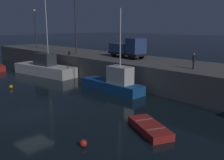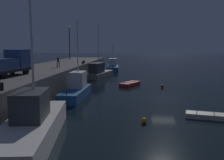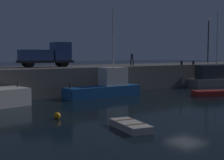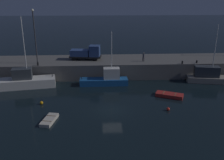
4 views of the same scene
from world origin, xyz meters
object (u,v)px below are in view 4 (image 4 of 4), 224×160
object	(u,v)px
mooring_buoy_mid	(168,109)
bollard_central	(182,62)
rowboat_white_mid	(169,95)
fishing_boat_blue	(22,81)
dinghy_orange_near	(49,120)
lamp_post_east	(35,33)
fishing_trawler_red	(212,76)
dockworker	(143,56)
bollard_east	(38,64)
fishing_boat_white	(106,79)
bollard_west	(197,62)
utility_truck	(87,53)
mooring_buoy_near	(41,103)

from	to	relation	value
mooring_buoy_mid	bollard_central	xyz separation A→B (m)	(5.62, 12.32, 2.76)
rowboat_white_mid	mooring_buoy_mid	size ratio (longest dim) A/B	9.42
mooring_buoy_mid	rowboat_white_mid	bearing A→B (deg)	72.73
fishing_boat_blue	dinghy_orange_near	distance (m)	13.32
dinghy_orange_near	lamp_post_east	bearing A→B (deg)	106.26
rowboat_white_mid	fishing_trawler_red	bearing A→B (deg)	33.96
dockworker	bollard_east	bearing A→B (deg)	-174.13
fishing_trawler_red	dockworker	distance (m)	11.93
fishing_trawler_red	bollard_east	distance (m)	29.08
fishing_trawler_red	fishing_boat_blue	distance (m)	30.95
fishing_boat_blue	bollard_central	xyz separation A→B (m)	(26.37, 2.69, 1.99)
lamp_post_east	mooring_buoy_mid	bearing A→B (deg)	-36.31
fishing_boat_white	mooring_buoy_mid	xyz separation A→B (m)	(7.48, -10.15, -0.73)
fishing_boat_blue	bollard_west	distance (m)	29.22
fishing_boat_blue	bollard_central	bearing A→B (deg)	5.83
fishing_boat_blue	utility_truck	bearing A→B (deg)	33.12
dinghy_orange_near	bollard_west	xyz separation A→B (m)	(22.68, 14.71, 2.77)
mooring_buoy_mid	lamp_post_east	size ratio (longest dim) A/B	0.05
rowboat_white_mid	bollard_west	xyz separation A→B (m)	(6.85, 8.14, 2.72)
fishing_trawler_red	mooring_buoy_mid	size ratio (longest dim) A/B	22.01
fishing_boat_blue	utility_truck	size ratio (longest dim) A/B	1.85
rowboat_white_mid	fishing_boat_white	bearing A→B (deg)	147.55
fishing_boat_blue	mooring_buoy_near	world-z (taller)	fishing_boat_blue
mooring_buoy_mid	lamp_post_east	xyz separation A→B (m)	(-19.15, 14.07, 7.72)
bollard_central	mooring_buoy_mid	bearing A→B (deg)	-114.51
mooring_buoy_near	fishing_trawler_red	bearing A→B (deg)	15.99
utility_truck	fishing_trawler_red	bearing A→B (deg)	-15.23
lamp_post_east	mooring_buoy_near	bearing A→B (deg)	-76.09
rowboat_white_mid	bollard_central	world-z (taller)	bollard_central
fishing_boat_white	bollard_west	world-z (taller)	fishing_boat_white
fishing_boat_blue	lamp_post_east	xyz separation A→B (m)	(1.60, 4.44, 6.95)
fishing_boat_white	mooring_buoy_near	distance (m)	11.54
fishing_trawler_red	bollard_west	bearing A→B (deg)	131.35
mooring_buoy_mid	utility_truck	distance (m)	19.76
fishing_boat_white	rowboat_white_mid	world-z (taller)	fishing_boat_white
bollard_central	fishing_boat_blue	bearing A→B (deg)	-174.17
dockworker	fishing_boat_blue	bearing A→B (deg)	-166.70
fishing_boat_blue	dinghy_orange_near	bearing A→B (deg)	-61.65
utility_truck	bollard_central	distance (m)	16.86
mooring_buoy_mid	dockworker	world-z (taller)	dockworker
dockworker	utility_truck	bearing A→B (deg)	169.92
bollard_west	fishing_boat_white	bearing A→B (deg)	-171.00
bollard_west	bollard_east	size ratio (longest dim) A/B	0.87
utility_truck	bollard_central	bearing A→B (deg)	-13.10
fishing_boat_blue	rowboat_white_mid	size ratio (longest dim) A/B	2.67
fishing_boat_blue	fishing_trawler_red	bearing A→B (deg)	1.48
fishing_boat_white	dockworker	size ratio (longest dim) A/B	5.53
utility_truck	dockworker	world-z (taller)	utility_truck
mooring_buoy_near	lamp_post_east	xyz separation A→B (m)	(-2.79, 11.25, 7.72)
fishing_trawler_red	dockworker	xyz separation A→B (m)	(-10.95, 3.93, 2.64)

